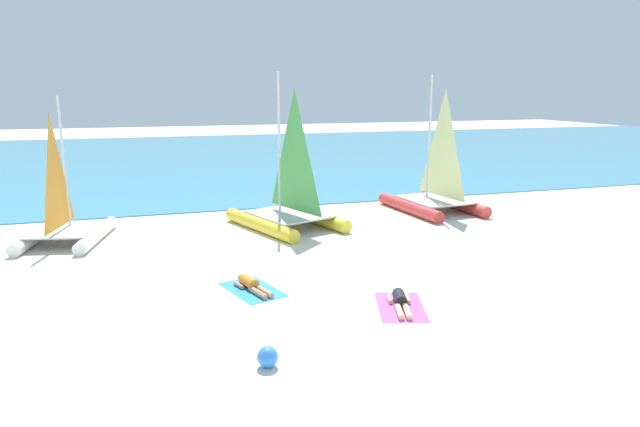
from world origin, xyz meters
TOP-DOWN VIEW (x-y plane):
  - ground_plane at (0.00, 10.00)m, footprint 120.00×120.00m
  - ocean_water at (0.00, 32.35)m, footprint 120.00×40.00m
  - sailboat_yellow at (-0.26, 8.73)m, footprint 4.14×5.11m
  - sailboat_white at (-8.03, 8.99)m, footprint 3.15×4.20m
  - sailboat_red at (6.38, 9.63)m, footprint 3.23×4.65m
  - towel_left at (-2.81, 2.47)m, footprint 1.62×2.14m
  - sunbather_left at (-2.83, 2.53)m, footprint 0.84×1.54m
  - towel_right at (0.37, 0.24)m, footprint 1.63×2.14m
  - sunbather_right at (0.39, 0.31)m, footprint 0.84×1.54m
  - beach_ball at (-3.30, -1.70)m, footprint 0.41×0.41m

SIDE VIEW (x-z plane):
  - ground_plane at x=0.00m, z-range 0.00..0.00m
  - towel_left at x=-2.81m, z-range 0.00..0.01m
  - towel_right at x=0.37m, z-range 0.00..0.01m
  - ocean_water at x=0.00m, z-range 0.00..0.05m
  - sunbather_left at x=-2.83m, z-range -0.02..0.28m
  - sunbather_right at x=0.39m, z-range -0.02..0.28m
  - beach_ball at x=-3.30m, z-range 0.00..0.41m
  - sailboat_white at x=-8.03m, z-range -1.73..3.20m
  - sailboat_red at x=6.38m, z-range -2.01..3.71m
  - sailboat_yellow at x=-0.26m, z-range -2.02..3.74m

